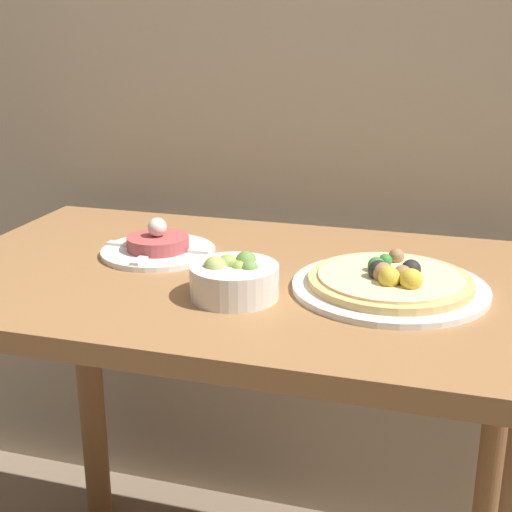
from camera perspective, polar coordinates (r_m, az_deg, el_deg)
dining_table at (r=1.25m, az=-1.29°, el=-7.39°), size 1.04×0.64×0.78m
pizza_plate at (r=1.13m, az=10.71°, el=-2.07°), size 0.31×0.31×0.05m
tartare_plate at (r=1.30m, az=-7.84°, el=0.73°), size 0.21×0.21×0.07m
small_bowl at (r=1.09m, az=-1.76°, el=-1.85°), size 0.14×0.14×0.07m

